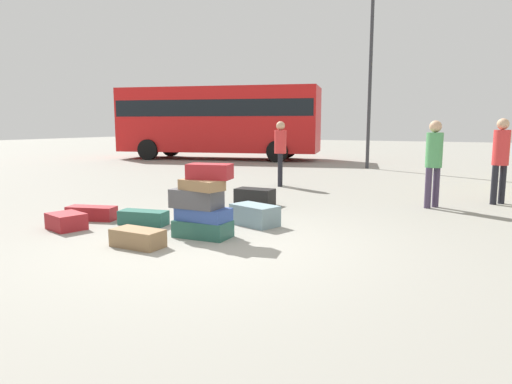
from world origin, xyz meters
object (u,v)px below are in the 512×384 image
suitcase_maroon_white_trunk (92,213)px  person_bearded_onlooker (434,156)px  person_passerby_in_red (501,154)px  suitcase_teal_left_side (143,218)px  suitcase_slate_right_side (255,215)px  suitcase_tower (202,205)px  suitcase_maroon_foreground_far (66,221)px  person_tourist_with_camera (280,148)px  lamp_post (371,41)px  parked_bus (219,118)px  suitcase_brown_upright_blue (138,238)px  suitcase_black_behind_tower (255,197)px

suitcase_maroon_white_trunk → person_bearded_onlooker: 6.15m
suitcase_maroon_white_trunk → person_passerby_in_red: 7.63m
suitcase_teal_left_side → suitcase_slate_right_side: bearing=15.7°
suitcase_tower → suitcase_maroon_foreground_far: 2.16m
person_bearded_onlooker → suitcase_teal_left_side: bearing=-14.0°
person_tourist_with_camera → person_passerby_in_red: (4.89, -0.56, 0.02)m
suitcase_teal_left_side → lamp_post: size_ratio=0.11×
suitcase_tower → suitcase_maroon_white_trunk: 2.29m
person_tourist_with_camera → parked_bus: (-6.16, 7.29, 0.86)m
suitcase_tower → suitcase_brown_upright_blue: (-0.46, -0.81, -0.34)m
suitcase_slate_right_side → person_bearded_onlooker: person_bearded_onlooker is taller
person_tourist_with_camera → lamp_post: lamp_post is taller
suitcase_slate_right_side → person_bearded_onlooker: 3.73m
suitcase_slate_right_side → suitcase_black_behind_tower: 1.84m
suitcase_slate_right_side → suitcase_maroon_white_trunk: size_ratio=0.92×
suitcase_slate_right_side → person_tourist_with_camera: 4.70m
suitcase_black_behind_tower → person_bearded_onlooker: bearing=20.4°
suitcase_teal_left_side → person_passerby_in_red: (4.97, 4.58, 0.88)m
suitcase_slate_right_side → suitcase_teal_left_side: (-1.56, -0.75, -0.05)m
suitcase_slate_right_side → suitcase_brown_upright_blue: (-0.76, -1.81, -0.04)m
suitcase_tower → person_passerby_in_red: (3.72, 4.83, 0.53)m
person_tourist_with_camera → suitcase_black_behind_tower: bearing=-9.3°
person_bearded_onlooker → person_tourist_with_camera: size_ratio=1.00×
suitcase_slate_right_side → suitcase_black_behind_tower: suitcase_slate_right_side is taller
person_bearded_onlooker → suitcase_maroon_foreground_far: bearing=-14.1°
person_passerby_in_red → suitcase_maroon_foreground_far: bearing=-7.1°
suitcase_maroon_foreground_far → parked_bus: bearing=128.3°
person_bearded_onlooker → person_passerby_in_red: bearing=164.6°
suitcase_maroon_foreground_far → person_passerby_in_red: size_ratio=0.32×
suitcase_black_behind_tower → person_tourist_with_camera: size_ratio=0.45×
suitcase_black_behind_tower → suitcase_maroon_foreground_far: 3.52m
suitcase_maroon_foreground_far → suitcase_teal_left_side: 1.12m
suitcase_maroon_foreground_far → suitcase_teal_left_side: size_ratio=0.71×
suitcase_tower → lamp_post: bearing=91.4°
suitcase_tower → suitcase_black_behind_tower: 2.71m
suitcase_tower → suitcase_black_behind_tower: size_ratio=1.38×
suitcase_tower → parked_bus: 14.71m
suitcase_maroon_white_trunk → lamp_post: 11.91m
suitcase_brown_upright_blue → parked_bus: 15.23m
person_passerby_in_red → person_bearded_onlooker: bearing=-8.1°
suitcase_maroon_white_trunk → lamp_post: (1.98, 10.94, 4.27)m
suitcase_teal_left_side → person_bearded_onlooker: (3.85, 3.59, 0.85)m
suitcase_black_behind_tower → suitcase_maroon_foreground_far: suitcase_black_behind_tower is taller
person_passerby_in_red → suitcase_brown_upright_blue: bearing=3.8°
suitcase_maroon_foreground_far → person_bearded_onlooker: bearing=59.5°
suitcase_maroon_foreground_far → suitcase_maroon_white_trunk: size_ratio=0.68×
suitcase_maroon_foreground_far → parked_bus: parked_bus is taller
person_tourist_with_camera → lamp_post: 6.72m
person_bearded_onlooker → parked_bus: 13.32m
person_bearded_onlooker → lamp_post: (-2.88, 7.27, 3.42)m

